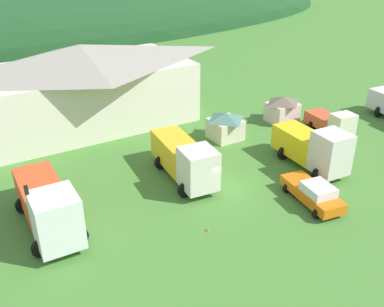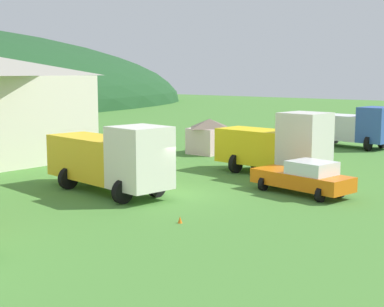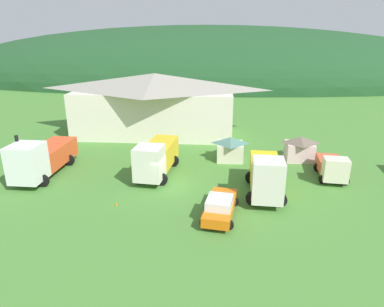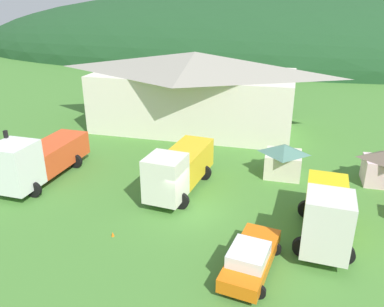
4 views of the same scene
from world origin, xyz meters
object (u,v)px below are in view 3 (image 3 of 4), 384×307
play_shed_pink (299,148)px  heavy_rig_striped (156,157)px  light_truck_cream (332,167)px  service_pickup_orange (220,206)px  depot_building (155,103)px  flatbed_truck_yellow (266,175)px  traffic_light_west (19,154)px  heavy_rig_white (41,158)px  play_shed_cream (230,148)px  traffic_cone_near_pickup (116,206)px

play_shed_pink → heavy_rig_striped: bearing=-160.6°
light_truck_cream → service_pickup_orange: 12.44m
depot_building → flatbed_truck_yellow: (11.91, -18.01, -2.12)m
traffic_light_west → heavy_rig_white: bearing=46.0°
play_shed_cream → traffic_cone_near_pickup: bearing=-129.6°
heavy_rig_white → depot_building: bearing=155.2°
play_shed_cream → traffic_light_west: size_ratio=0.67×
play_shed_pink → light_truck_cream: (1.85, -4.67, -0.17)m
service_pickup_orange → traffic_light_west: size_ratio=1.25×
play_shed_cream → flatbed_truck_yellow: (2.56, -8.13, 0.56)m
light_truck_cream → service_pickup_orange: (-9.93, -7.49, -0.32)m
service_pickup_orange → play_shed_pink: bearing=155.1°
heavy_rig_striped → flatbed_truck_yellow: (9.36, -3.65, 0.07)m
depot_building → light_truck_cream: size_ratio=4.22×
flatbed_truck_yellow → traffic_light_west: 20.90m
play_shed_cream → traffic_light_west: 19.56m
depot_building → play_shed_cream: bearing=-46.6°
depot_building → play_shed_pink: bearing=-30.0°
light_truck_cream → heavy_rig_striped: bearing=-83.1°
heavy_rig_striped → heavy_rig_white: bearing=-78.1°
traffic_cone_near_pickup → play_shed_cream: bearing=50.4°
play_shed_pink → traffic_cone_near_pickup: bearing=-145.1°
play_shed_cream → heavy_rig_white: bearing=-161.9°
play_shed_pink → flatbed_truck_yellow: size_ratio=0.43×
heavy_rig_striped → service_pickup_orange: heavy_rig_striped is taller
play_shed_cream → light_truck_cream: play_shed_cream is taller
depot_building → service_pickup_orange: (8.33, -21.64, -3.11)m
play_shed_cream → depot_building: bearing=133.4°
heavy_rig_striped → depot_building: bearing=-164.0°
play_shed_pink → service_pickup_orange: play_shed_pink is taller
play_shed_cream → heavy_rig_striped: bearing=-146.6°
heavy_rig_white → traffic_cone_near_pickup: bearing=59.7°
service_pickup_orange → traffic_cone_near_pickup: service_pickup_orange is taller
depot_building → heavy_rig_striped: depot_building is taller
play_shed_pink → heavy_rig_striped: 14.70m
service_pickup_orange → traffic_light_west: 18.04m
play_shed_pink → flatbed_truck_yellow: 9.66m
depot_building → traffic_light_west: size_ratio=4.98×
flatbed_truck_yellow → light_truck_cream: flatbed_truck_yellow is taller
depot_building → service_pickup_orange: bearing=-69.0°
heavy_rig_striped → light_truck_cream: 15.72m
play_shed_pink → service_pickup_orange: bearing=-123.6°
play_shed_cream → service_pickup_orange: play_shed_cream is taller
flatbed_truck_yellow → light_truck_cream: 7.46m
play_shed_pink → traffic_cone_near_pickup: (-15.92, -11.11, -1.31)m
service_pickup_orange → traffic_cone_near_pickup: size_ratio=9.79×
heavy_rig_striped → traffic_light_west: (-11.48, -2.34, 0.83)m
light_truck_cream → traffic_cone_near_pickup: bearing=-64.0°
play_shed_cream → traffic_light_west: traffic_light_west is taller
depot_building → heavy_rig_striped: (2.55, -14.36, -2.18)m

